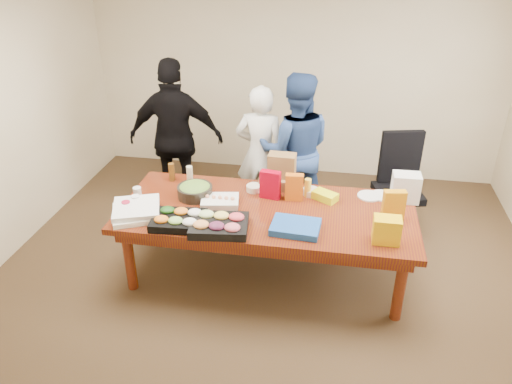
% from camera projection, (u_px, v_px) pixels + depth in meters
% --- Properties ---
extents(floor, '(5.50, 5.00, 0.02)m').
position_uv_depth(floor, '(266.00, 273.00, 5.04)').
color(floor, '#47301E').
rests_on(floor, ground).
extents(wall_back, '(5.50, 0.04, 2.70)m').
position_uv_depth(wall_back, '(296.00, 78.00, 6.57)').
color(wall_back, beige).
rests_on(wall_back, floor).
extents(wall_front, '(5.50, 0.04, 2.70)m').
position_uv_depth(wall_front, '(185.00, 369.00, 2.23)').
color(wall_front, beige).
rests_on(wall_front, floor).
extents(conference_table, '(2.80, 1.20, 0.75)m').
position_uv_depth(conference_table, '(266.00, 242.00, 4.86)').
color(conference_table, '#4C1C0F').
rests_on(conference_table, floor).
extents(office_chair, '(0.68, 0.68, 1.11)m').
position_uv_depth(office_chair, '(398.00, 189.00, 5.46)').
color(office_chair, black).
rests_on(office_chair, floor).
extents(person_center, '(0.61, 0.42, 1.62)m').
position_uv_depth(person_center, '(261.00, 154.00, 5.69)').
color(person_center, silver).
rests_on(person_center, floor).
extents(person_right, '(0.95, 0.79, 1.78)m').
position_uv_depth(person_right, '(295.00, 150.00, 5.59)').
color(person_right, navy).
rests_on(person_right, floor).
extents(person_left, '(1.14, 0.57, 1.87)m').
position_uv_depth(person_left, '(176.00, 138.00, 5.77)').
color(person_left, black).
rests_on(person_left, floor).
extents(veggie_tray, '(0.50, 0.40, 0.07)m').
position_uv_depth(veggie_tray, '(179.00, 220.00, 4.44)').
color(veggie_tray, black).
rests_on(veggie_tray, conference_table).
extents(fruit_tray, '(0.55, 0.45, 0.08)m').
position_uv_depth(fruit_tray, '(219.00, 226.00, 4.36)').
color(fruit_tray, black).
rests_on(fruit_tray, conference_table).
extents(sheet_cake, '(0.40, 0.32, 0.06)m').
position_uv_depth(sheet_cake, '(220.00, 201.00, 4.76)').
color(sheet_cake, white).
rests_on(sheet_cake, conference_table).
extents(salad_bowl, '(0.41, 0.41, 0.11)m').
position_uv_depth(salad_bowl, '(195.00, 192.00, 4.88)').
color(salad_bowl, black).
rests_on(salad_bowl, conference_table).
extents(chip_bag_blue, '(0.45, 0.35, 0.06)m').
position_uv_depth(chip_bag_blue, '(296.00, 227.00, 4.35)').
color(chip_bag_blue, '#1B4EA7').
rests_on(chip_bag_blue, conference_table).
extents(chip_bag_red, '(0.21, 0.11, 0.29)m').
position_uv_depth(chip_bag_red, '(270.00, 185.00, 4.82)').
color(chip_bag_red, '#A50018').
rests_on(chip_bag_red, conference_table).
extents(chip_bag_yellow, '(0.21, 0.11, 0.30)m').
position_uv_depth(chip_bag_yellow, '(394.00, 206.00, 4.45)').
color(chip_bag_yellow, orange).
rests_on(chip_bag_yellow, conference_table).
extents(chip_bag_orange, '(0.18, 0.09, 0.27)m').
position_uv_depth(chip_bag_orange, '(294.00, 187.00, 4.79)').
color(chip_bag_orange, '#D35E0E').
rests_on(chip_bag_orange, conference_table).
extents(mayo_jar, '(0.09, 0.09, 0.13)m').
position_uv_depth(mayo_jar, '(266.00, 181.00, 5.08)').
color(mayo_jar, silver).
rests_on(mayo_jar, conference_table).
extents(mustard_bottle, '(0.08, 0.08, 0.19)m').
position_uv_depth(mustard_bottle, '(308.00, 188.00, 4.87)').
color(mustard_bottle, gold).
rests_on(mustard_bottle, conference_table).
extents(dressing_bottle, '(0.07, 0.07, 0.20)m').
position_uv_depth(dressing_bottle, '(172.00, 172.00, 5.18)').
color(dressing_bottle, '#5B370F').
rests_on(dressing_bottle, conference_table).
extents(ranch_bottle, '(0.07, 0.07, 0.19)m').
position_uv_depth(ranch_bottle, '(190.00, 175.00, 5.12)').
color(ranch_bottle, beige).
rests_on(ranch_bottle, conference_table).
extents(banana_bunch, '(0.28, 0.24, 0.08)m').
position_uv_depth(banana_bunch, '(325.00, 196.00, 4.84)').
color(banana_bunch, yellow).
rests_on(banana_bunch, conference_table).
extents(bread_loaf, '(0.30, 0.16, 0.11)m').
position_uv_depth(bread_loaf, '(273.00, 183.00, 5.04)').
color(bread_loaf, brown).
rests_on(bread_loaf, conference_table).
extents(kraft_bag, '(0.28, 0.17, 0.36)m').
position_uv_depth(kraft_bag, '(282.00, 171.00, 5.02)').
color(kraft_bag, brown).
rests_on(kraft_bag, conference_table).
extents(red_cup, '(0.10, 0.10, 0.11)m').
position_uv_depth(red_cup, '(126.00, 207.00, 4.63)').
color(red_cup, '#AA1A37').
rests_on(red_cup, conference_table).
extents(clear_cup_a, '(0.10, 0.10, 0.11)m').
position_uv_depth(clear_cup_a, '(136.00, 201.00, 4.72)').
color(clear_cup_a, white).
rests_on(clear_cup_a, conference_table).
extents(clear_cup_b, '(0.10, 0.10, 0.11)m').
position_uv_depth(clear_cup_b, '(137.00, 193.00, 4.87)').
color(clear_cup_b, white).
rests_on(clear_cup_b, conference_table).
extents(pizza_box_lower, '(0.55, 0.55, 0.05)m').
position_uv_depth(pizza_box_lower, '(136.00, 213.00, 4.58)').
color(pizza_box_lower, white).
rests_on(pizza_box_lower, conference_table).
extents(pizza_box_upper, '(0.54, 0.54, 0.05)m').
position_uv_depth(pizza_box_upper, '(136.00, 208.00, 4.57)').
color(pizza_box_upper, white).
rests_on(pizza_box_upper, pizza_box_lower).
extents(plate_a, '(0.25, 0.25, 0.01)m').
position_uv_depth(plate_a, '(382.00, 196.00, 4.91)').
color(plate_a, white).
rests_on(plate_a, conference_table).
extents(plate_b, '(0.25, 0.25, 0.01)m').
position_uv_depth(plate_b, '(369.00, 196.00, 4.91)').
color(plate_b, white).
rests_on(plate_b, conference_table).
extents(dip_bowl_a, '(0.17, 0.17, 0.06)m').
position_uv_depth(dip_bowl_a, '(311.00, 192.00, 4.93)').
color(dip_bowl_a, beige).
rests_on(dip_bowl_a, conference_table).
extents(dip_bowl_b, '(0.17, 0.17, 0.06)m').
position_uv_depth(dip_bowl_b, '(254.00, 188.00, 5.00)').
color(dip_bowl_b, beige).
rests_on(dip_bowl_b, conference_table).
extents(grocery_bag_white, '(0.27, 0.19, 0.28)m').
position_uv_depth(grocery_bag_white, '(406.00, 187.00, 4.78)').
color(grocery_bag_white, silver).
rests_on(grocery_bag_white, conference_table).
extents(grocery_bag_yellow, '(0.23, 0.16, 0.23)m').
position_uv_depth(grocery_bag_yellow, '(387.00, 230.00, 4.16)').
color(grocery_bag_yellow, '#F7BC08').
rests_on(grocery_bag_yellow, conference_table).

